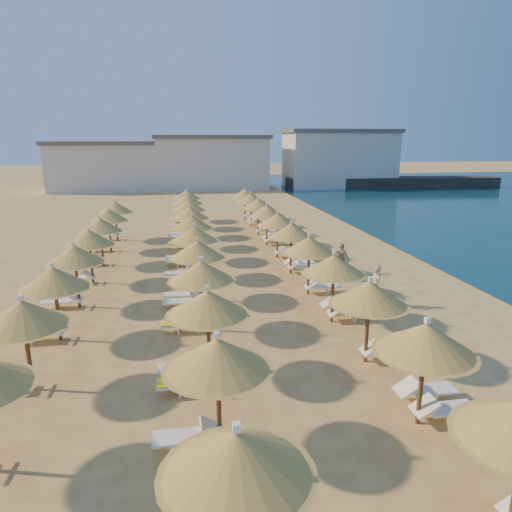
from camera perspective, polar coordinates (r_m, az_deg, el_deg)
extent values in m
plane|color=#E3B664|center=(19.11, 2.51, -6.74)|extent=(220.00, 220.00, 0.00)
cube|color=black|center=(68.61, 16.57, 8.80)|extent=(30.25, 6.96, 1.50)
cube|color=beige|center=(65.96, -17.85, 10.46)|extent=(15.00, 8.00, 6.00)
cube|color=#59514C|center=(65.85, -18.07, 13.28)|extent=(15.60, 8.48, 0.50)
cube|color=beige|center=(65.25, -5.54, 11.39)|extent=(15.00, 8.00, 6.80)
cube|color=#59514C|center=(65.15, -5.63, 14.60)|extent=(15.60, 8.48, 0.50)
cube|color=beige|center=(68.16, 10.30, 11.70)|extent=(15.00, 8.00, 7.60)
cube|color=#59514C|center=(68.09, 10.45, 15.10)|extent=(15.60, 8.48, 0.50)
cylinder|color=brown|center=(12.29, 19.94, -14.79)|extent=(0.12, 0.12, 2.20)
cone|color=#A87F30|center=(11.75, 20.45, -9.57)|extent=(2.32, 2.32, 0.75)
cone|color=#A87F30|center=(11.88, 20.32, -10.95)|extent=(2.50, 2.50, 0.12)
cube|color=white|center=(11.59, 20.65, -7.56)|extent=(0.12, 0.12, 0.14)
cylinder|color=brown|center=(14.92, 13.71, -8.93)|extent=(0.12, 0.12, 2.20)
cone|color=#A87F30|center=(14.49, 14.00, -4.49)|extent=(2.32, 2.32, 0.75)
cone|color=#A87F30|center=(14.59, 13.92, -5.65)|extent=(2.50, 2.50, 0.12)
cube|color=white|center=(14.35, 14.11, -2.81)|extent=(0.12, 0.12, 0.14)
cylinder|color=brown|center=(17.79, 9.54, -4.82)|extent=(0.12, 0.12, 2.20)
cone|color=#A87F30|center=(17.42, 9.71, -1.03)|extent=(2.32, 2.32, 0.75)
cone|color=#A87F30|center=(17.51, 9.66, -2.02)|extent=(2.50, 2.50, 0.12)
cube|color=white|center=(17.31, 9.77, 0.39)|extent=(0.12, 0.12, 0.14)
cylinder|color=brown|center=(20.78, 6.58, -1.86)|extent=(0.12, 0.12, 2.20)
cone|color=#A87F30|center=(20.47, 6.68, 1.42)|extent=(2.32, 2.32, 0.75)
cone|color=#A87F30|center=(20.54, 6.65, 0.57)|extent=(2.50, 2.50, 0.12)
cube|color=white|center=(20.38, 6.72, 2.64)|extent=(0.12, 0.12, 0.14)
cylinder|color=brown|center=(23.86, 4.38, 0.35)|extent=(0.12, 0.12, 2.20)
cone|color=#A87F30|center=(23.59, 4.44, 3.22)|extent=(2.32, 2.32, 0.75)
cone|color=#A87F30|center=(23.65, 4.43, 2.48)|extent=(2.50, 2.50, 0.12)
cube|color=white|center=(23.51, 4.46, 4.29)|extent=(0.12, 0.12, 0.14)
cylinder|color=brown|center=(26.99, 2.69, 2.05)|extent=(0.12, 0.12, 2.20)
cone|color=#A87F30|center=(26.75, 2.72, 4.60)|extent=(2.32, 2.32, 0.75)
cone|color=#A87F30|center=(26.81, 2.71, 3.94)|extent=(2.50, 2.50, 0.12)
cube|color=white|center=(26.68, 2.73, 5.54)|extent=(0.12, 0.12, 0.14)
cylinder|color=brown|center=(30.16, 1.35, 3.39)|extent=(0.12, 0.12, 2.20)
cone|color=#A87F30|center=(29.95, 1.37, 5.69)|extent=(2.32, 2.32, 0.75)
cone|color=#A87F30|center=(30.00, 1.36, 5.09)|extent=(2.50, 2.50, 0.12)
cube|color=white|center=(29.88, 1.37, 6.53)|extent=(0.12, 0.12, 0.14)
cylinder|color=brown|center=(33.36, 0.26, 4.48)|extent=(0.12, 0.12, 2.20)
cone|color=#A87F30|center=(33.16, 0.27, 6.56)|extent=(2.32, 2.32, 0.75)
cone|color=#A87F30|center=(33.21, 0.27, 6.02)|extent=(2.50, 2.50, 0.12)
cube|color=white|center=(33.10, 0.27, 7.32)|extent=(0.12, 0.12, 0.14)
cylinder|color=brown|center=(36.57, -0.64, 5.37)|extent=(0.12, 0.12, 2.20)
cone|color=#A87F30|center=(36.40, -0.64, 7.27)|extent=(2.32, 2.32, 0.75)
cone|color=#A87F30|center=(36.44, -0.64, 6.78)|extent=(2.50, 2.50, 0.12)
cube|color=white|center=(36.34, -0.64, 7.97)|extent=(0.12, 0.12, 0.14)
cylinder|color=brown|center=(39.80, -1.39, 6.12)|extent=(0.12, 0.12, 2.20)
cone|color=#A87F30|center=(39.64, -1.40, 7.87)|extent=(2.32, 2.32, 0.75)
cone|color=#A87F30|center=(39.68, -1.40, 7.42)|extent=(2.50, 2.50, 0.12)
cube|color=white|center=(39.59, -1.41, 8.51)|extent=(0.12, 0.12, 0.14)
cone|color=#A87F30|center=(7.52, -2.41, -23.38)|extent=(2.32, 2.32, 0.75)
cone|color=#A87F30|center=(7.72, -2.39, -25.22)|extent=(2.50, 2.50, 0.12)
cube|color=white|center=(7.25, -2.45, -20.61)|extent=(0.12, 0.12, 0.14)
cylinder|color=brown|center=(10.92, -4.68, -17.85)|extent=(0.12, 0.12, 2.20)
cone|color=#A87F30|center=(10.32, -4.82, -12.11)|extent=(2.32, 2.32, 0.75)
cone|color=#A87F30|center=(10.46, -4.78, -13.65)|extent=(2.50, 2.50, 0.12)
cube|color=white|center=(10.12, -4.87, -9.86)|extent=(0.12, 0.12, 0.14)
cylinder|color=brown|center=(13.82, -5.93, -10.53)|extent=(0.12, 0.12, 2.20)
cone|color=#A87F30|center=(13.35, -6.07, -5.78)|extent=(2.32, 2.32, 0.75)
cone|color=#A87F30|center=(13.46, -6.03, -7.03)|extent=(2.50, 2.50, 0.12)
cube|color=white|center=(13.20, -6.12, -3.97)|extent=(0.12, 0.12, 0.14)
cylinder|color=brown|center=(16.87, -6.71, -5.80)|extent=(0.12, 0.12, 2.20)
cone|color=#A87F30|center=(16.49, -6.84, -1.82)|extent=(2.32, 2.32, 0.75)
cone|color=#A87F30|center=(16.58, -6.80, -2.86)|extent=(2.50, 2.50, 0.12)
cube|color=white|center=(16.37, -6.88, -0.33)|extent=(0.12, 0.12, 0.14)
cylinder|color=brown|center=(20.00, -7.24, -2.54)|extent=(0.12, 0.12, 2.20)
cone|color=#A87F30|center=(19.68, -7.35, 0.86)|extent=(2.32, 2.32, 0.75)
cone|color=#A87F30|center=(19.76, -7.32, -0.02)|extent=(2.50, 2.50, 0.12)
cube|color=white|center=(19.58, -7.39, 2.13)|extent=(0.12, 0.12, 0.14)
cylinder|color=brown|center=(23.18, -7.62, -0.16)|extent=(0.12, 0.12, 2.20)
cone|color=#A87F30|center=(22.91, -7.72, 2.79)|extent=(2.32, 2.32, 0.75)
cone|color=#A87F30|center=(22.97, -7.70, 2.03)|extent=(2.50, 2.50, 0.12)
cube|color=white|center=(22.82, -7.76, 3.89)|extent=(0.12, 0.12, 0.14)
cylinder|color=brown|center=(26.39, -7.91, 1.64)|extent=(0.12, 0.12, 2.20)
cone|color=#A87F30|center=(26.15, -8.00, 4.25)|extent=(2.32, 2.32, 0.75)
cone|color=#A87F30|center=(26.21, -7.98, 3.57)|extent=(2.50, 2.50, 0.12)
cube|color=white|center=(26.08, -8.04, 5.21)|extent=(0.12, 0.12, 0.14)
cylinder|color=brown|center=(29.63, -8.14, 3.05)|extent=(0.12, 0.12, 2.20)
cone|color=#A87F30|center=(29.41, -8.22, 5.38)|extent=(2.32, 2.32, 0.75)
cone|color=#A87F30|center=(29.46, -8.20, 4.77)|extent=(2.50, 2.50, 0.12)
cube|color=white|center=(29.34, -8.26, 6.23)|extent=(0.12, 0.12, 0.14)
cylinder|color=brown|center=(32.88, -8.32, 4.18)|extent=(0.12, 0.12, 2.20)
cone|color=#A87F30|center=(32.68, -8.40, 6.28)|extent=(2.32, 2.32, 0.75)
cone|color=#A87F30|center=(32.73, -8.38, 5.74)|extent=(2.50, 2.50, 0.12)
cube|color=white|center=(32.62, -8.43, 7.06)|extent=(0.12, 0.12, 0.14)
cylinder|color=brown|center=(36.13, -8.47, 5.10)|extent=(0.12, 0.12, 2.20)
cone|color=#A87F30|center=(35.96, -8.54, 7.02)|extent=(2.32, 2.32, 0.75)
cone|color=#A87F30|center=(36.00, -8.53, 6.53)|extent=(2.50, 2.50, 0.12)
cube|color=white|center=(35.90, -8.57, 7.73)|extent=(0.12, 0.12, 0.14)
cylinder|color=brown|center=(39.40, -8.60, 5.88)|extent=(0.12, 0.12, 2.20)
cone|color=#A87F30|center=(39.24, -8.67, 7.64)|extent=(2.32, 2.32, 0.75)
cone|color=#A87F30|center=(39.28, -8.65, 7.19)|extent=(2.50, 2.50, 0.12)
cube|color=white|center=(39.19, -8.69, 8.28)|extent=(0.12, 0.12, 0.14)
cylinder|color=brown|center=(14.46, -26.57, -10.92)|extent=(0.12, 0.12, 2.20)
cone|color=#A87F30|center=(14.01, -27.13, -6.38)|extent=(2.32, 2.32, 0.75)
cone|color=#A87F30|center=(14.11, -26.99, -7.57)|extent=(2.50, 2.50, 0.12)
cube|color=white|center=(13.87, -27.35, -4.66)|extent=(0.12, 0.12, 0.14)
cylinder|color=brown|center=(17.40, -23.54, -6.33)|extent=(0.12, 0.12, 2.20)
cone|color=#A87F30|center=(17.02, -23.95, -2.48)|extent=(2.32, 2.32, 0.75)
cone|color=#A87F30|center=(17.11, -23.85, -3.49)|extent=(2.50, 2.50, 0.12)
cube|color=white|center=(16.91, -24.11, -1.04)|extent=(0.12, 0.12, 0.14)
cylinder|color=brown|center=(20.45, -21.44, -3.08)|extent=(0.12, 0.12, 2.20)
cone|color=#A87F30|center=(20.13, -21.76, 0.24)|extent=(2.32, 2.32, 0.75)
cone|color=#A87F30|center=(20.21, -21.67, -0.62)|extent=(2.50, 2.50, 0.12)
cube|color=white|center=(20.04, -21.88, 1.47)|extent=(0.12, 0.12, 0.14)
cylinder|color=brown|center=(23.57, -19.89, -0.68)|extent=(0.12, 0.12, 2.20)
cone|color=#A87F30|center=(23.30, -20.15, 2.22)|extent=(2.32, 2.32, 0.75)
cone|color=#A87F30|center=(23.36, -20.08, 1.47)|extent=(2.50, 2.50, 0.12)
cube|color=white|center=(23.21, -20.25, 3.29)|extent=(0.12, 0.12, 0.14)
cylinder|color=brown|center=(26.73, -18.71, 1.16)|extent=(0.12, 0.12, 2.20)
cone|color=#A87F30|center=(26.49, -18.93, 3.73)|extent=(2.32, 2.32, 0.75)
cone|color=#A87F30|center=(26.55, -18.87, 3.07)|extent=(2.50, 2.50, 0.12)
cube|color=white|center=(26.42, -19.01, 4.68)|extent=(0.12, 0.12, 0.14)
cylinder|color=brown|center=(29.93, -17.79, 2.61)|extent=(0.12, 0.12, 2.20)
cone|color=#A87F30|center=(29.72, -17.97, 4.91)|extent=(2.32, 2.32, 0.75)
cone|color=#A87F30|center=(29.77, -17.92, 4.32)|extent=(2.50, 2.50, 0.12)
cube|color=white|center=(29.65, -18.03, 5.76)|extent=(0.12, 0.12, 0.14)
cylinder|color=brown|center=(33.15, -17.03, 3.77)|extent=(0.12, 0.12, 2.20)
cone|color=#A87F30|center=(32.96, -17.19, 5.86)|extent=(2.32, 2.32, 0.75)
cone|color=#A87F30|center=(33.00, -17.15, 5.32)|extent=(2.50, 2.50, 0.12)
cube|color=white|center=(32.90, -17.25, 6.62)|extent=(0.12, 0.12, 0.14)
cube|color=white|center=(13.10, 23.22, -17.09)|extent=(1.26, 0.59, 0.06)
cube|color=white|center=(13.18, 23.15, -17.68)|extent=(0.06, 0.53, 0.32)
cube|color=white|center=(12.67, 20.31, -17.20)|extent=(0.58, 0.59, 0.40)
cube|color=white|center=(13.75, 21.16, -15.29)|extent=(1.26, 0.59, 0.06)
cube|color=white|center=(13.83, 21.09, -15.87)|extent=(0.06, 0.53, 0.32)
cube|color=white|center=(13.34, 18.35, -15.31)|extent=(0.58, 0.59, 0.40)
cube|color=white|center=(11.33, -9.46, -21.41)|extent=(1.26, 0.59, 0.06)
cube|color=white|center=(11.43, -9.43, -22.06)|extent=(0.06, 0.53, 0.32)
cube|color=white|center=(11.26, -5.43, -20.64)|extent=(0.58, 0.59, 0.40)
cube|color=white|center=(15.60, 16.63, -11.20)|extent=(1.26, 0.59, 0.06)
cube|color=white|center=(15.67, 16.59, -11.73)|extent=(0.06, 0.53, 0.32)
cube|color=white|center=(15.24, 14.10, -11.07)|extent=(0.58, 0.59, 0.40)
cube|color=white|center=(14.15, -9.59, -13.56)|extent=(1.26, 0.59, 0.06)
cube|color=white|center=(14.22, -9.56, -14.13)|extent=(0.06, 0.53, 0.32)
cube|color=white|center=(14.09, -6.50, -12.91)|extent=(0.58, 0.59, 0.40)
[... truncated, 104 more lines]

